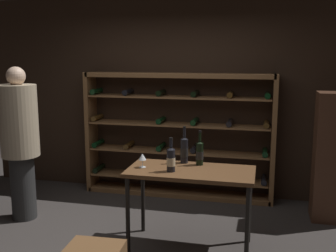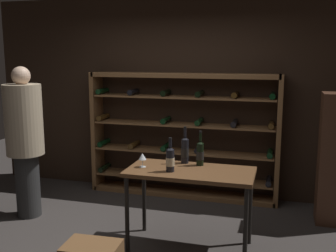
# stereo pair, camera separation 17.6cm
# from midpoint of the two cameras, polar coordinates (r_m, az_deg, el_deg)

# --- Properties ---
(ground_plane) EXTENTS (9.86, 9.86, 0.00)m
(ground_plane) POSITION_cam_midpoint_polar(r_m,az_deg,el_deg) (4.28, -3.09, -17.27)
(ground_plane) COLOR #383330
(back_wall) EXTENTS (5.77, 0.10, 2.76)m
(back_wall) POSITION_cam_midpoint_polar(r_m,az_deg,el_deg) (5.69, 3.14, 4.20)
(back_wall) COLOR #332319
(back_wall) RESTS_ON ground
(wine_rack) EXTENTS (2.63, 0.32, 1.72)m
(wine_rack) POSITION_cam_midpoint_polar(r_m,az_deg,el_deg) (5.56, 2.93, -1.34)
(wine_rack) COLOR brown
(wine_rack) RESTS_ON ground
(tasting_table) EXTENTS (1.27, 0.61, 0.83)m
(tasting_table) POSITION_cam_midpoint_polar(r_m,az_deg,el_deg) (4.07, 4.41, -7.43)
(tasting_table) COLOR brown
(tasting_table) RESTS_ON ground
(person_host_in_suit) EXTENTS (0.44, 0.44, 1.83)m
(person_host_in_suit) POSITION_cam_midpoint_polar(r_m,az_deg,el_deg) (5.08, -18.72, -1.33)
(person_host_in_suit) COLOR #2A2A2A
(person_host_in_suit) RESTS_ON ground
(wine_bottle_green_slim) EXTENTS (0.08, 0.08, 0.39)m
(wine_bottle_green_slim) POSITION_cam_midpoint_polar(r_m,az_deg,el_deg) (4.26, 3.60, -3.40)
(wine_bottle_green_slim) COLOR black
(wine_bottle_green_slim) RESTS_ON tasting_table
(wine_bottle_amber_reserve) EXTENTS (0.09, 0.09, 0.34)m
(wine_bottle_amber_reserve) POSITION_cam_midpoint_polar(r_m,az_deg,el_deg) (3.96, 1.59, -4.73)
(wine_bottle_amber_reserve) COLOR black
(wine_bottle_amber_reserve) RESTS_ON tasting_table
(wine_bottle_gold_foil) EXTENTS (0.08, 0.08, 0.36)m
(wine_bottle_gold_foil) POSITION_cam_midpoint_polar(r_m,az_deg,el_deg) (4.19, 5.77, -3.84)
(wine_bottle_gold_foil) COLOR black
(wine_bottle_gold_foil) RESTS_ON tasting_table
(wine_glass_stemmed_center) EXTENTS (0.08, 0.08, 0.15)m
(wine_glass_stemmed_center) POSITION_cam_midpoint_polar(r_m,az_deg,el_deg) (4.11, -2.42, -4.43)
(wine_glass_stemmed_center) COLOR silver
(wine_glass_stemmed_center) RESTS_ON tasting_table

